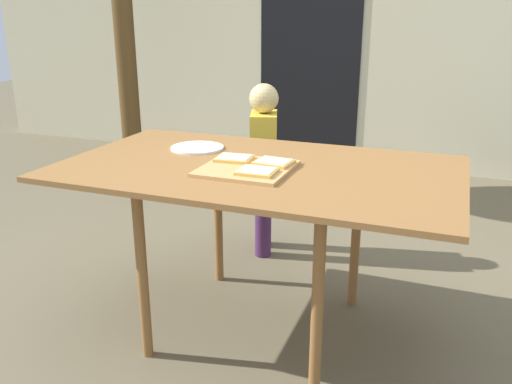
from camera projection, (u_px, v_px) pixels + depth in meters
The scene contains 10 objects.
ground_plane at pixel (258, 327), 2.32m from camera, with size 16.00×16.00×0.00m, color brown.
house_wall_back at pixel (379, 15), 4.44m from camera, with size 8.00×0.20×2.58m, color beige.
house_door at pixel (310, 50), 4.64m from camera, with size 0.90×0.02×2.00m, color black.
dining_table at pixel (258, 181), 2.11m from camera, with size 1.56×0.92×0.73m.
cutting_board at pixel (247, 168), 2.03m from camera, with size 0.33×0.33×0.01m, color tan.
pizza_slice_far_right at pixel (274, 162), 2.06m from camera, with size 0.15×0.13×0.01m.
pizza_slice_far_left at pixel (234, 158), 2.12m from camera, with size 0.15×0.13×0.01m.
pizza_slice_near_right at pixel (257, 171), 1.94m from camera, with size 0.14×0.12×0.01m.
plate_white_left at pixel (197, 148), 2.35m from camera, with size 0.23×0.23×0.01m, color white.
child_left at pixel (264, 160), 2.91m from camera, with size 0.21×0.27×0.96m.
Camera 1 is at (0.71, -1.88, 1.30)m, focal length 37.23 mm.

